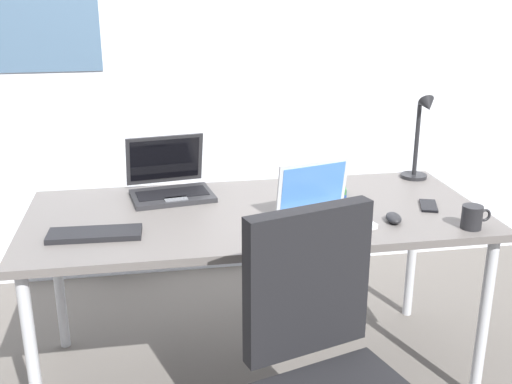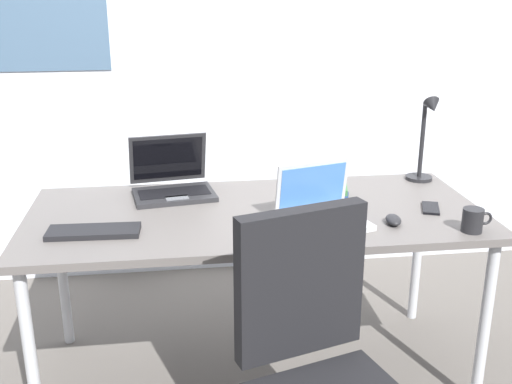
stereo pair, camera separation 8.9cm
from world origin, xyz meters
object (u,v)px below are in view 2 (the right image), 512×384
coffee_mug (473,220)px  external_keyboard (94,232)px  laptop_front_right (172,183)px  computer_mouse (393,220)px  laptop_by_keyboard (322,213)px  desk_lamp (425,140)px  book_stack (323,191)px  cell_phone (431,208)px

coffee_mug → external_keyboard: bearing=173.4°
coffee_mug → laptop_front_right: bearing=152.1°
laptop_front_right → coffee_mug: size_ratio=3.31×
computer_mouse → coffee_mug: 0.28m
laptop_by_keyboard → computer_mouse: laptop_by_keyboard is taller
desk_lamp → book_stack: desk_lamp is taller
computer_mouse → book_stack: 0.38m
laptop_by_keyboard → computer_mouse: (0.27, -0.03, -0.03)m
external_keyboard → cell_phone: external_keyboard is taller
desk_lamp → coffee_mug: size_ratio=3.54×
book_stack → external_keyboard: bearing=-163.3°
computer_mouse → book_stack: bearing=127.6°
desk_lamp → external_keyboard: 1.49m
desk_lamp → laptop_by_keyboard: size_ratio=1.12×
desk_lamp → computer_mouse: (-0.31, -0.48, -0.18)m
laptop_by_keyboard → coffee_mug: bearing=-15.1°
desk_lamp → laptop_by_keyboard: desk_lamp is taller
desk_lamp → laptop_front_right: 1.14m
laptop_by_keyboard → computer_mouse: bearing=-7.3°
laptop_front_right → cell_phone: size_ratio=2.75×
computer_mouse → external_keyboard: bearing=-175.9°
desk_lamp → external_keyboard: bearing=-163.0°
coffee_mug → computer_mouse: bearing=157.5°
desk_lamp → external_keyboard: (-1.41, -0.43, -0.19)m
laptop_front_right → cell_phone: bearing=-17.9°
laptop_by_keyboard → desk_lamp: bearing=38.0°
external_keyboard → coffee_mug: 1.38m
laptop_front_right → coffee_mug: bearing=-27.9°
laptop_front_right → cell_phone: 1.08m
book_stack → coffee_mug: (0.45, -0.43, 0.01)m
laptop_front_right → desk_lamp: bearing=1.0°
external_keyboard → laptop_by_keyboard: bearing=1.3°
cell_phone → book_stack: 0.44m
cell_phone → coffee_mug: coffee_mug is taller
laptop_by_keyboard → external_keyboard: bearing=178.9°
desk_lamp → cell_phone: desk_lamp is taller
laptop_by_keyboard → coffee_mug: laptop_by_keyboard is taller
book_stack → coffee_mug: 0.63m
desk_lamp → computer_mouse: desk_lamp is taller
external_keyboard → cell_phone: (1.31, 0.08, -0.01)m
laptop_by_keyboard → coffee_mug: 0.55m
external_keyboard → book_stack: (0.91, 0.27, 0.02)m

